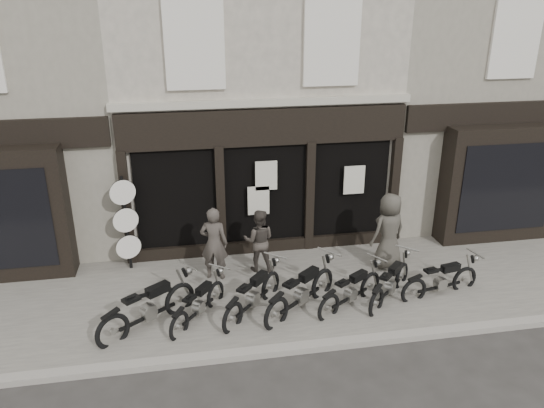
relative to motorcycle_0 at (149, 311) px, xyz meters
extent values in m
plane|color=#2D2B28|center=(2.91, 0.02, -0.45)|extent=(90.00, 90.00, 0.00)
cube|color=#615B56|center=(2.91, 0.92, -0.39)|extent=(30.00, 4.20, 0.12)
cube|color=gray|center=(2.91, -1.23, -0.38)|extent=(30.00, 0.25, 0.13)
cube|color=#BEB3A2|center=(2.91, 6.02, 3.65)|extent=(7.20, 6.00, 8.20)
cube|color=black|center=(2.91, 2.94, 3.00)|extent=(7.10, 0.18, 0.90)
cube|color=black|center=(2.91, 3.00, 1.05)|extent=(6.50, 0.10, 2.95)
cube|color=black|center=(2.91, 2.93, -0.23)|extent=(7.10, 0.20, 0.44)
cube|color=#B1AB9A|center=(2.91, 2.97, 3.60)|extent=(7.30, 0.22, 0.18)
cube|color=silver|center=(1.31, 2.97, 4.95)|extent=(1.35, 0.12, 2.00)
cube|color=black|center=(1.31, 3.00, 4.95)|extent=(1.05, 0.06, 1.70)
cube|color=silver|center=(4.51, 2.97, 4.95)|extent=(1.35, 0.12, 2.00)
cube|color=black|center=(4.51, 3.00, 4.95)|extent=(1.05, 0.06, 1.70)
cube|color=black|center=(-0.54, 2.92, 1.10)|extent=(0.22, 0.22, 3.00)
cube|color=black|center=(1.76, 2.92, 1.10)|extent=(0.22, 0.22, 3.00)
cube|color=black|center=(4.06, 2.92, 1.10)|extent=(0.22, 0.22, 3.00)
cube|color=black|center=(6.36, 2.92, 1.10)|extent=(0.22, 0.22, 3.00)
cube|color=beige|center=(2.91, 2.82, 1.80)|extent=(0.55, 0.04, 0.75)
cube|color=beige|center=(5.21, 2.82, 1.55)|extent=(0.55, 0.04, 0.75)
cube|color=beige|center=(2.71, 2.82, 1.15)|extent=(0.55, 0.04, 0.75)
cube|color=gray|center=(-3.44, 6.02, 3.65)|extent=(5.50, 6.00, 8.20)
cube|color=gray|center=(9.26, 6.02, 3.65)|extent=(5.50, 6.00, 8.20)
cube|color=black|center=(9.26, 2.67, 1.25)|extent=(3.20, 0.70, 3.20)
cube|color=black|center=(9.26, 2.32, 1.25)|extent=(2.60, 0.06, 2.40)
cube|color=black|center=(9.26, 2.97, 3.05)|extent=(5.40, 0.16, 0.70)
cube|color=silver|center=(9.26, 2.98, 4.95)|extent=(1.30, 0.10, 1.90)
cube|color=black|center=(9.26, 3.01, 4.95)|extent=(1.00, 0.06, 1.60)
torus|color=black|center=(0.62, 0.46, -0.08)|extent=(0.67, 0.53, 0.76)
torus|color=black|center=(-0.67, -0.50, -0.08)|extent=(0.67, 0.53, 0.76)
cube|color=black|center=(-0.03, -0.02, -0.12)|extent=(1.10, 0.83, 0.07)
cube|color=gray|center=(-0.01, -0.01, -0.03)|extent=(0.33, 0.32, 0.29)
cube|color=black|center=(0.21, 0.15, 0.39)|extent=(0.52, 0.46, 0.19)
cube|color=black|center=(-0.29, -0.22, 0.43)|extent=(0.40, 0.38, 0.07)
cylinder|color=gray|center=(0.82, 0.61, 0.66)|extent=(0.42, 0.54, 0.04)
torus|color=black|center=(1.40, 0.61, -0.14)|extent=(0.44, 0.55, 0.62)
torus|color=black|center=(0.60, -0.45, -0.14)|extent=(0.44, 0.55, 0.62)
cube|color=black|center=(1.00, 0.08, -0.18)|extent=(0.69, 0.90, 0.06)
cube|color=gray|center=(1.01, 0.09, -0.11)|extent=(0.26, 0.28, 0.24)
cube|color=black|center=(1.14, 0.27, 0.24)|extent=(0.38, 0.43, 0.16)
cube|color=black|center=(0.83, -0.14, 0.28)|extent=(0.31, 0.33, 0.06)
cylinder|color=gray|center=(1.52, 0.77, 0.46)|extent=(0.45, 0.35, 0.03)
torus|color=black|center=(2.64, 0.71, -0.11)|extent=(0.52, 0.58, 0.69)
torus|color=black|center=(1.67, -0.40, -0.11)|extent=(0.52, 0.58, 0.69)
cube|color=black|center=(2.16, 0.15, -0.15)|extent=(0.83, 0.95, 0.06)
cube|color=gray|center=(2.17, 0.17, -0.07)|extent=(0.30, 0.31, 0.27)
cube|color=black|center=(2.33, 0.35, 0.32)|extent=(0.44, 0.47, 0.17)
cube|color=black|center=(1.95, -0.08, 0.36)|extent=(0.35, 0.36, 0.06)
cylinder|color=gray|center=(2.79, 0.88, 0.57)|extent=(0.47, 0.42, 0.04)
torus|color=black|center=(3.80, 0.55, -0.08)|extent=(0.64, 0.55, 0.75)
torus|color=black|center=(2.56, -0.45, -0.08)|extent=(0.64, 0.55, 0.75)
cube|color=black|center=(3.18, 0.05, -0.13)|extent=(1.05, 0.87, 0.07)
cube|color=gray|center=(3.20, 0.06, -0.04)|extent=(0.33, 0.32, 0.29)
cube|color=black|center=(3.40, 0.23, 0.38)|extent=(0.51, 0.46, 0.19)
cube|color=black|center=(2.92, -0.16, 0.42)|extent=(0.39, 0.38, 0.07)
cylinder|color=gray|center=(3.99, 0.71, 0.64)|extent=(0.43, 0.52, 0.04)
torus|color=black|center=(4.87, 0.39, -0.13)|extent=(0.60, 0.42, 0.65)
torus|color=black|center=(3.70, -0.35, -0.13)|extent=(0.60, 0.42, 0.65)
cube|color=black|center=(4.28, 0.02, -0.17)|extent=(0.99, 0.65, 0.06)
cube|color=gray|center=(4.30, 0.03, -0.09)|extent=(0.29, 0.27, 0.25)
cube|color=black|center=(4.49, 0.15, 0.27)|extent=(0.46, 0.37, 0.16)
cube|color=black|center=(4.04, -0.14, 0.31)|extent=(0.35, 0.32, 0.06)
cylinder|color=gray|center=(5.05, 0.50, 0.50)|extent=(0.33, 0.49, 0.03)
torus|color=black|center=(5.74, 0.66, -0.12)|extent=(0.53, 0.53, 0.66)
torus|color=black|center=(4.75, -0.34, -0.12)|extent=(0.53, 0.53, 0.66)
cube|color=black|center=(5.24, 0.16, -0.16)|extent=(0.85, 0.85, 0.06)
cube|color=gray|center=(5.26, 0.17, -0.09)|extent=(0.29, 0.29, 0.25)
cube|color=black|center=(5.42, 0.33, 0.28)|extent=(0.43, 0.43, 0.17)
cube|color=black|center=(5.04, -0.05, 0.32)|extent=(0.34, 0.34, 0.06)
cylinder|color=gray|center=(5.89, 0.81, 0.52)|extent=(0.42, 0.42, 0.03)
torus|color=black|center=(7.10, 0.25, -0.13)|extent=(0.66, 0.22, 0.66)
torus|color=black|center=(5.73, -0.04, -0.13)|extent=(0.66, 0.22, 0.66)
cube|color=black|center=(6.42, 0.10, -0.17)|extent=(1.13, 0.28, 0.06)
cube|color=gray|center=(6.44, 0.11, -0.09)|extent=(0.26, 0.22, 0.25)
cube|color=black|center=(6.66, 0.15, 0.28)|extent=(0.47, 0.25, 0.16)
cube|color=black|center=(6.14, 0.04, 0.32)|extent=(0.32, 0.25, 0.06)
cylinder|color=gray|center=(7.31, 0.29, 0.51)|extent=(0.15, 0.55, 0.03)
imported|color=#403A35|center=(1.48, 1.74, 0.57)|extent=(0.74, 0.59, 1.79)
imported|color=#3D3631|center=(2.57, 1.94, 0.46)|extent=(0.88, 0.75, 1.57)
imported|color=#433F38|center=(5.73, 1.58, 0.63)|extent=(1.08, 0.88, 1.91)
cylinder|color=black|center=(-0.55, 2.58, -0.42)|extent=(0.39, 0.39, 0.07)
cylinder|color=black|center=(-0.55, 2.58, 0.81)|extent=(0.08, 0.08, 2.52)
cylinder|color=black|center=(-0.55, 2.55, 1.68)|extent=(0.60, 0.24, 0.61)
cylinder|color=silver|center=(-0.55, 2.52, 1.68)|extent=(0.58, 0.20, 0.61)
cylinder|color=black|center=(-0.55, 2.55, 0.97)|extent=(0.60, 0.24, 0.61)
cylinder|color=silver|center=(-0.55, 2.52, 0.97)|extent=(0.58, 0.20, 0.61)
cylinder|color=black|center=(-0.55, 2.55, 0.26)|extent=(0.60, 0.24, 0.61)
cylinder|color=silver|center=(-0.55, 2.52, 0.26)|extent=(0.58, 0.20, 0.61)
camera|label=1|loc=(0.86, -9.53, 6.00)|focal=35.00mm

